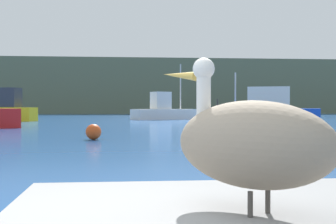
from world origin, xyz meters
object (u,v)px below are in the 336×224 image
object	(u,v)px
fishing_boat_white	(163,111)
mooring_buoy	(93,132)
fishing_boat_blue	(267,110)
fishing_boat_yellow	(4,110)
pelican	(250,143)

from	to	relation	value
fishing_boat_white	mooring_buoy	world-z (taller)	fishing_boat_white
fishing_boat_blue	fishing_boat_yellow	world-z (taller)	fishing_boat_yellow
pelican	fishing_boat_blue	size ratio (longest dim) A/B	0.15
fishing_boat_white	fishing_boat_blue	xyz separation A→B (m)	(6.54, -10.52, 0.18)
fishing_boat_white	fishing_boat_blue	bearing A→B (deg)	-83.39
fishing_boat_white	mooring_buoy	distance (m)	27.31
fishing_boat_yellow	mooring_buoy	world-z (taller)	fishing_boat_yellow
pelican	mooring_buoy	xyz separation A→B (m)	(-1.68, 14.67, -0.69)
fishing_boat_blue	mooring_buoy	distance (m)	19.97
fishing_boat_white	fishing_boat_blue	world-z (taller)	fishing_boat_white
mooring_buoy	fishing_boat_yellow	bearing A→B (deg)	110.30
pelican	mooring_buoy	world-z (taller)	pelican
fishing_boat_white	fishing_boat_yellow	distance (m)	13.98
fishing_boat_white	mooring_buoy	size ratio (longest dim) A/B	11.25
pelican	mooring_buoy	size ratio (longest dim) A/B	2.12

